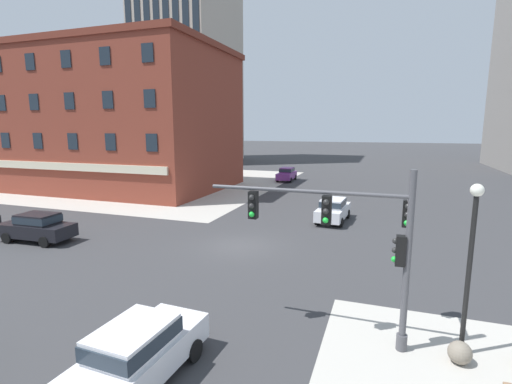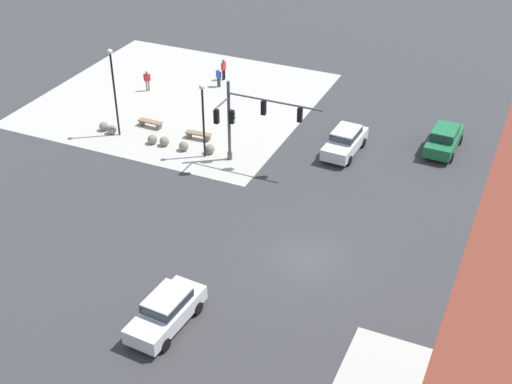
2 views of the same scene
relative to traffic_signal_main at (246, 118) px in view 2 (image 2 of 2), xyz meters
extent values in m
plane|color=#38383A|center=(-7.07, 7.50, -3.38)|extent=(320.00, 320.00, 0.00)
cube|color=#B7B2A8|center=(8.93, -7.00, -3.38)|extent=(20.00, 19.00, 0.02)
cylinder|color=#4C4C51|center=(1.26, -0.22, -3.13)|extent=(0.32, 0.32, 0.50)
cylinder|color=#4C4C51|center=(1.26, -0.22, -0.63)|extent=(0.20, 0.20, 5.50)
cylinder|color=#4C4C51|center=(-1.83, -0.22, 1.34)|extent=(6.19, 0.12, 0.12)
cylinder|color=#4C4C51|center=(1.26, 0.68, 1.04)|extent=(0.11, 1.80, 0.11)
cube|color=black|center=(-1.12, -0.22, 0.79)|extent=(0.28, 0.28, 0.90)
sphere|color=#282828|center=(-1.12, -0.38, 1.07)|extent=(0.18, 0.18, 0.18)
sphere|color=#282828|center=(-1.12, -0.38, 0.79)|extent=(0.18, 0.18, 0.18)
sphere|color=green|center=(-1.12, -0.38, 0.51)|extent=(0.18, 0.18, 0.18)
cube|color=black|center=(-3.50, -0.22, 0.79)|extent=(0.28, 0.28, 0.90)
sphere|color=#282828|center=(-3.50, -0.38, 1.07)|extent=(0.18, 0.18, 0.18)
sphere|color=#282828|center=(-3.50, -0.38, 0.79)|extent=(0.18, 0.18, 0.18)
sphere|color=green|center=(-3.50, -0.38, 0.51)|extent=(0.18, 0.18, 0.18)
cube|color=black|center=(1.06, -0.22, -0.26)|extent=(0.28, 0.28, 0.90)
sphere|color=#282828|center=(0.90, -0.22, 0.02)|extent=(0.18, 0.18, 0.18)
sphere|color=#282828|center=(0.90, -0.22, -0.26)|extent=(0.18, 0.18, 0.18)
sphere|color=green|center=(0.90, -0.22, -0.54)|extent=(0.18, 0.18, 0.18)
cube|color=black|center=(1.26, 1.48, 0.49)|extent=(0.28, 0.28, 0.90)
sphere|color=#282828|center=(1.26, 1.32, 0.77)|extent=(0.18, 0.18, 0.18)
sphere|color=#282828|center=(1.26, 1.32, 0.49)|extent=(0.18, 0.18, 0.18)
sphere|color=green|center=(1.26, 1.32, 0.21)|extent=(0.18, 0.18, 0.18)
sphere|color=gray|center=(2.81, -0.36, -3.06)|extent=(0.65, 0.65, 0.65)
sphere|color=gray|center=(4.59, -0.02, -3.06)|extent=(0.65, 0.65, 0.65)
sphere|color=gray|center=(6.11, -0.07, -3.06)|extent=(0.65, 0.65, 0.65)
sphere|color=gray|center=(7.00, 0.02, -3.06)|extent=(0.65, 0.65, 0.65)
sphere|color=gray|center=(10.35, -0.07, -3.06)|extent=(0.65, 0.65, 0.65)
sphere|color=gray|center=(11.13, -0.27, -3.06)|extent=(0.65, 0.65, 0.65)
cube|color=#8E6B4C|center=(4.45, -1.83, -2.94)|extent=(1.82, 0.58, 0.10)
cube|color=#665B51|center=(3.75, -1.87, -3.19)|extent=(0.26, 0.42, 0.39)
cube|color=#665B51|center=(5.15, -1.79, -3.19)|extent=(0.26, 0.42, 0.39)
cube|color=#8E6B4C|center=(8.42, -2.03, -2.94)|extent=(1.81, 0.52, 0.10)
cube|color=#665B51|center=(7.72, -2.02, -3.19)|extent=(0.25, 0.41, 0.39)
cube|color=#665B51|center=(9.12, -2.05, -3.19)|extent=(0.25, 0.41, 0.39)
cylinder|color=gray|center=(11.95, -7.29, -2.97)|extent=(0.13, 0.13, 0.82)
cylinder|color=gray|center=(11.78, -7.36, -2.97)|extent=(0.13, 0.13, 0.82)
cube|color=red|center=(11.87, -7.33, -2.27)|extent=(0.39, 0.33, 0.58)
cylinder|color=red|center=(12.07, -7.23, -2.24)|extent=(0.09, 0.09, 0.55)
cylinder|color=red|center=(11.66, -7.42, -2.24)|extent=(0.09, 0.09, 0.55)
sphere|color=#997051|center=(11.87, -7.33, -1.84)|extent=(0.22, 0.22, 0.22)
cylinder|color=#333333|center=(7.03, -10.28, -3.00)|extent=(0.13, 0.13, 0.77)
cylinder|color=#333333|center=(7.21, -10.32, -3.00)|extent=(0.13, 0.13, 0.77)
cube|color=blue|center=(7.12, -10.30, -2.35)|extent=(0.38, 0.27, 0.54)
cylinder|color=blue|center=(6.90, -10.25, -2.32)|extent=(0.09, 0.09, 0.52)
cylinder|color=blue|center=(7.35, -10.36, -2.32)|extent=(0.09, 0.09, 0.52)
sphere|color=beige|center=(7.12, -10.30, -1.94)|extent=(0.21, 0.21, 0.21)
cylinder|color=black|center=(7.41, -11.61, -2.95)|extent=(0.13, 0.13, 0.86)
cylinder|color=black|center=(7.35, -11.78, -2.95)|extent=(0.13, 0.13, 0.86)
cube|color=red|center=(7.38, -11.70, -2.21)|extent=(0.30, 0.39, 0.61)
cylinder|color=red|center=(7.45, -11.48, -2.18)|extent=(0.09, 0.09, 0.58)
cylinder|color=red|center=(7.31, -11.92, -2.18)|extent=(0.09, 0.09, 0.58)
sphere|color=brown|center=(7.38, -11.70, -1.76)|extent=(0.23, 0.23, 0.23)
cylinder|color=black|center=(2.93, 0.12, -0.99)|extent=(0.14, 0.14, 4.78)
sphere|color=white|center=(2.93, 0.12, 1.58)|extent=(0.36, 0.36, 0.36)
cylinder|color=black|center=(9.78, -0.15, -0.42)|extent=(0.14, 0.14, 5.92)
sphere|color=white|center=(9.78, -0.15, 2.72)|extent=(0.36, 0.36, 0.36)
cube|color=silver|center=(-2.87, 15.02, -2.68)|extent=(2.07, 4.51, 0.76)
cube|color=silver|center=(-2.88, 14.87, -2.00)|extent=(1.64, 2.21, 0.60)
cube|color=#232D38|center=(-2.88, 14.87, -2.00)|extent=(1.68, 2.30, 0.40)
cylinder|color=black|center=(-3.61, 16.44, -3.06)|extent=(0.26, 0.65, 0.64)
cylinder|color=black|center=(-1.94, 16.32, -3.06)|extent=(0.26, 0.65, 0.64)
cylinder|color=black|center=(-3.80, 13.72, -3.06)|extent=(0.26, 0.65, 0.64)
cylinder|color=black|center=(-2.13, 13.60, -3.06)|extent=(0.26, 0.65, 0.64)
cube|color=#1E6B3D|center=(-11.25, -7.18, -2.68)|extent=(1.90, 4.46, 0.76)
cube|color=#1E6B3D|center=(-11.24, -7.03, -2.00)|extent=(1.56, 2.16, 0.60)
cube|color=#232D38|center=(-11.24, -7.03, -2.00)|extent=(1.60, 2.25, 0.40)
cylinder|color=black|center=(-10.46, -8.57, -3.06)|extent=(0.24, 0.65, 0.64)
cylinder|color=black|center=(-12.13, -8.51, -3.06)|extent=(0.24, 0.65, 0.64)
cylinder|color=black|center=(-10.37, -5.84, -3.06)|extent=(0.24, 0.65, 0.64)
cylinder|color=black|center=(-12.04, -5.79, -3.06)|extent=(0.24, 0.65, 0.64)
cube|color=silver|center=(-5.32, -4.09, -2.68)|extent=(1.96, 4.48, 0.76)
cube|color=silver|center=(-5.32, -4.24, -2.00)|extent=(1.59, 2.18, 0.60)
cube|color=#232D38|center=(-5.32, -4.24, -2.00)|extent=(1.63, 2.27, 0.40)
cylinder|color=black|center=(-6.09, -2.69, -3.06)|extent=(0.25, 0.65, 0.64)
cylinder|color=black|center=(-4.42, -2.76, -3.06)|extent=(0.25, 0.65, 0.64)
cylinder|color=black|center=(-6.21, -5.41, -3.06)|extent=(0.25, 0.65, 0.64)
cylinder|color=black|center=(-4.54, -5.49, -3.06)|extent=(0.25, 0.65, 0.64)
camera|label=1|loc=(0.51, -11.42, 3.28)|focal=26.14mm
camera|label=2|loc=(-16.47, 35.29, 19.35)|focal=48.85mm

